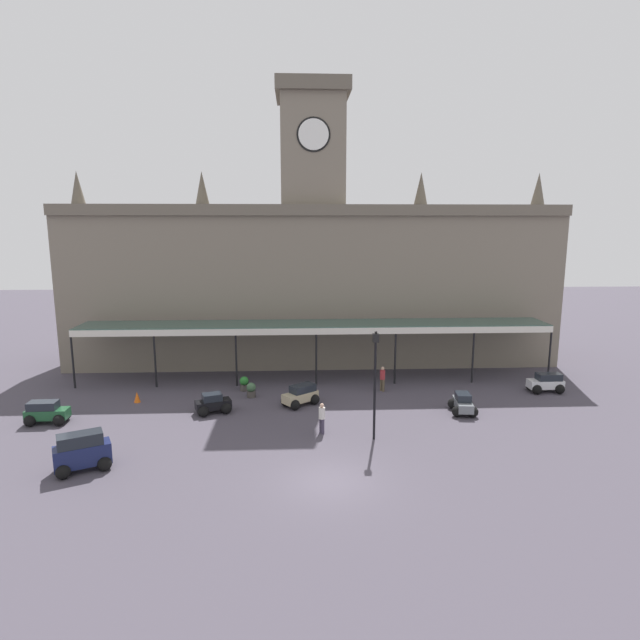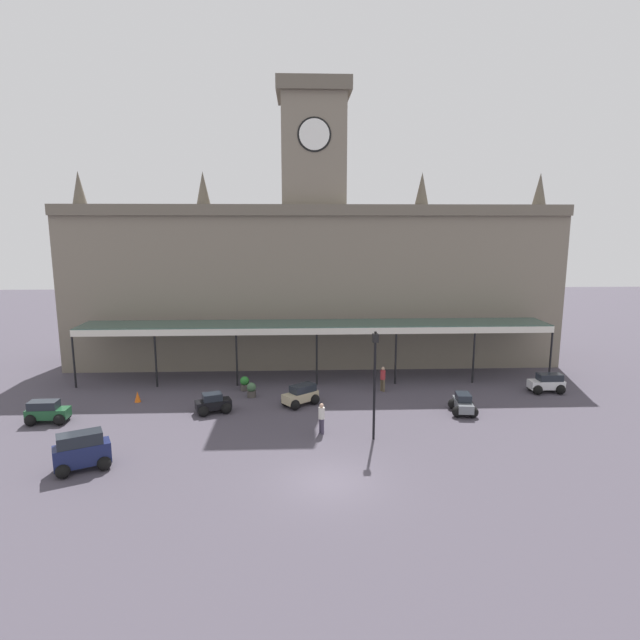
# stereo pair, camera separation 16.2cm
# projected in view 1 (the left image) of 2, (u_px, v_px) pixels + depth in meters

# --- Properties ---
(ground_plane) EXTENTS (140.00, 140.00, 0.00)m
(ground_plane) POSITION_uv_depth(u_px,v_px,m) (329.00, 481.00, 22.60)
(ground_plane) COLOR #46404C
(station_building) EXTENTS (38.10, 6.92, 21.47)m
(station_building) POSITION_uv_depth(u_px,v_px,m) (313.00, 275.00, 41.88)
(station_building) COLOR slate
(station_building) RESTS_ON ground
(entrance_canopy) EXTENTS (33.16, 3.26, 4.10)m
(entrance_canopy) POSITION_uv_depth(u_px,v_px,m) (316.00, 326.00, 36.84)
(entrance_canopy) COLOR #38564C
(entrance_canopy) RESTS_ON ground
(car_grey_sedan) EXTENTS (1.66, 2.13, 1.19)m
(car_grey_sedan) POSITION_uv_depth(u_px,v_px,m) (463.00, 405.00, 30.78)
(car_grey_sedan) COLOR slate
(car_grey_sedan) RESTS_ON ground
(car_black_sedan) EXTENTS (2.23, 1.93, 1.19)m
(car_black_sedan) POSITION_uv_depth(u_px,v_px,m) (213.00, 405.00, 30.78)
(car_black_sedan) COLOR black
(car_black_sedan) RESTS_ON ground
(car_green_estate) EXTENTS (2.28, 1.59, 1.27)m
(car_green_estate) POSITION_uv_depth(u_px,v_px,m) (47.00, 413.00, 29.16)
(car_green_estate) COLOR #1E512D
(car_green_estate) RESTS_ON ground
(car_white_estate) EXTENTS (2.26, 1.56, 1.27)m
(car_white_estate) POSITION_uv_depth(u_px,v_px,m) (546.00, 384.00, 34.64)
(car_white_estate) COLOR silver
(car_white_estate) RESTS_ON ground
(car_navy_van) EXTENTS (2.58, 2.23, 1.77)m
(car_navy_van) POSITION_uv_depth(u_px,v_px,m) (82.00, 454.00, 23.49)
(car_navy_van) COLOR #19214C
(car_navy_van) RESTS_ON ground
(car_beige_estate) EXTENTS (2.42, 2.30, 1.27)m
(car_beige_estate) POSITION_uv_depth(u_px,v_px,m) (301.00, 396.00, 32.09)
(car_beige_estate) COLOR tan
(car_beige_estate) RESTS_ON ground
(pedestrian_beside_cars) EXTENTS (0.34, 0.37, 1.67)m
(pedestrian_beside_cars) POSITION_uv_depth(u_px,v_px,m) (322.00, 417.00, 27.68)
(pedestrian_beside_cars) COLOR #3F384C
(pedestrian_beside_cars) RESTS_ON ground
(pedestrian_near_entrance) EXTENTS (0.34, 0.36, 1.67)m
(pedestrian_near_entrance) POSITION_uv_depth(u_px,v_px,m) (382.00, 378.00, 34.75)
(pedestrian_near_entrance) COLOR brown
(pedestrian_near_entrance) RESTS_ON ground
(victorian_lamppost) EXTENTS (0.30, 0.30, 5.75)m
(victorian_lamppost) POSITION_uv_depth(u_px,v_px,m) (375.00, 374.00, 26.44)
(victorian_lamppost) COLOR black
(victorian_lamppost) RESTS_ON ground
(traffic_cone) EXTENTS (0.40, 0.40, 0.68)m
(traffic_cone) POSITION_uv_depth(u_px,v_px,m) (137.00, 397.00, 32.64)
(traffic_cone) COLOR orange
(traffic_cone) RESTS_ON ground
(planter_by_canopy) EXTENTS (0.60, 0.60, 0.96)m
(planter_by_canopy) POSITION_uv_depth(u_px,v_px,m) (244.00, 383.00, 34.95)
(planter_by_canopy) COLOR #47423D
(planter_by_canopy) RESTS_ON ground
(planter_forecourt_centre) EXTENTS (0.60, 0.60, 0.96)m
(planter_forecourt_centre) POSITION_uv_depth(u_px,v_px,m) (251.00, 390.00, 33.59)
(planter_forecourt_centre) COLOR #47423D
(planter_forecourt_centre) RESTS_ON ground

